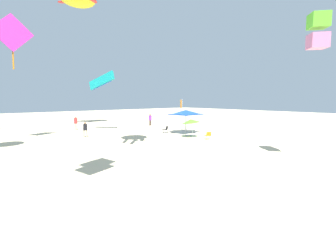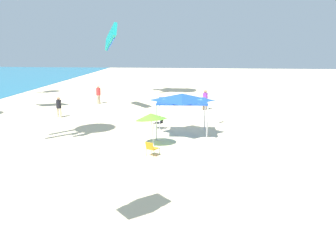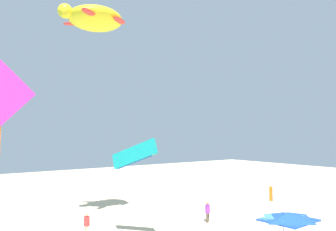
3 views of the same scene
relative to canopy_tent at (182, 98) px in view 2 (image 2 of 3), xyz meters
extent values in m
cube|color=beige|center=(0.81, -0.04, -2.57)|extent=(120.00, 120.00, 0.10)
cylinder|color=#B7B7BC|center=(-1.30, -1.63, -1.39)|extent=(0.07, 0.07, 2.25)
cylinder|color=#B7B7BC|center=(1.46, -1.50, -1.39)|extent=(0.07, 0.07, 2.25)
cylinder|color=#B7B7BC|center=(-1.46, 1.50, -1.39)|extent=(0.07, 0.07, 2.25)
cylinder|color=#B7B7BC|center=(1.30, 1.63, -1.39)|extent=(0.07, 0.07, 2.25)
cube|color=blue|center=(0.00, 0.00, -0.21)|extent=(2.98, 3.33, 0.10)
pyramid|color=blue|center=(0.00, 0.00, 0.06)|extent=(2.92, 3.27, 0.46)
cylinder|color=silver|center=(-2.55, 1.62, -1.55)|extent=(0.22, 0.22, 1.94)
cone|color=#66D82D|center=(-2.47, 1.70, -0.75)|extent=(1.93, 1.91, 0.71)
cylinder|color=black|center=(-4.38, 0.98, -2.32)|extent=(0.02, 0.02, 0.40)
cylinder|color=black|center=(-4.13, 1.43, -2.32)|extent=(0.02, 0.02, 0.40)
cylinder|color=black|center=(-4.84, 1.23, -2.32)|extent=(0.02, 0.02, 0.40)
cylinder|color=black|center=(-4.59, 1.68, -2.32)|extent=(0.02, 0.02, 0.40)
cube|color=orange|center=(-4.49, 1.33, -2.12)|extent=(0.71, 0.71, 0.03)
cube|color=orange|center=(-4.74, 1.47, -1.91)|extent=(0.35, 0.50, 0.41)
cylinder|color=black|center=(2.15, 1.97, -2.32)|extent=(0.02, 0.02, 0.40)
cylinder|color=black|center=(1.65, 2.12, -2.32)|extent=(0.02, 0.02, 0.40)
cylinder|color=black|center=(2.00, 1.47, -2.32)|extent=(0.02, 0.02, 0.40)
cylinder|color=black|center=(1.50, 1.63, -2.32)|extent=(0.02, 0.02, 0.40)
cube|color=black|center=(1.82, 1.80, -2.12)|extent=(0.65, 0.65, 0.03)
cube|color=black|center=(1.74, 1.52, -1.91)|extent=(0.51, 0.27, 0.41)
cylinder|color=silver|center=(2.47, -1.72, -0.46)|extent=(0.06, 0.06, 4.11)
cube|color=orange|center=(2.65, -1.72, 0.95)|extent=(0.30, 0.02, 1.10)
cylinder|color=#C6B28C|center=(11.93, 8.96, -2.10)|extent=(0.16, 0.16, 0.84)
cylinder|color=#C6B28C|center=(11.62, 9.05, -2.10)|extent=(0.16, 0.16, 0.84)
cylinder|color=red|center=(11.77, 9.01, -1.32)|extent=(0.44, 0.44, 0.73)
sphere|color=tan|center=(11.77, 9.01, -0.82)|extent=(0.27, 0.27, 0.27)
cylinder|color=brown|center=(9.48, -1.70, -2.10)|extent=(0.16, 0.16, 0.83)
cylinder|color=brown|center=(9.33, -1.41, -2.10)|extent=(0.16, 0.16, 0.83)
cylinder|color=purple|center=(9.41, -1.55, -1.33)|extent=(0.43, 0.43, 0.72)
sphere|color=#A87A56|center=(9.41, -1.55, -0.83)|extent=(0.27, 0.27, 0.27)
cylinder|color=#C6B28C|center=(4.95, 10.48, -2.13)|extent=(0.15, 0.15, 0.77)
cylinder|color=#C6B28C|center=(4.85, 10.20, -2.13)|extent=(0.15, 0.15, 0.77)
cylinder|color=black|center=(4.90, 10.34, -1.41)|extent=(0.40, 0.40, 0.67)
sphere|color=#A87A56|center=(4.90, 10.34, -0.96)|extent=(0.25, 0.25, 0.25)
cube|color=teal|center=(8.47, 6.73, 3.94)|extent=(3.80, 1.87, 2.42)
cube|color=blue|center=(8.47, 6.73, 3.43)|extent=(2.82, 1.41, 1.36)
camera|label=1|loc=(-19.71, 19.61, 1.59)|focal=24.84mm
camera|label=2|loc=(-23.51, -1.33, 3.63)|focal=39.23mm
camera|label=3|loc=(-13.61, 19.98, 5.44)|focal=36.58mm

